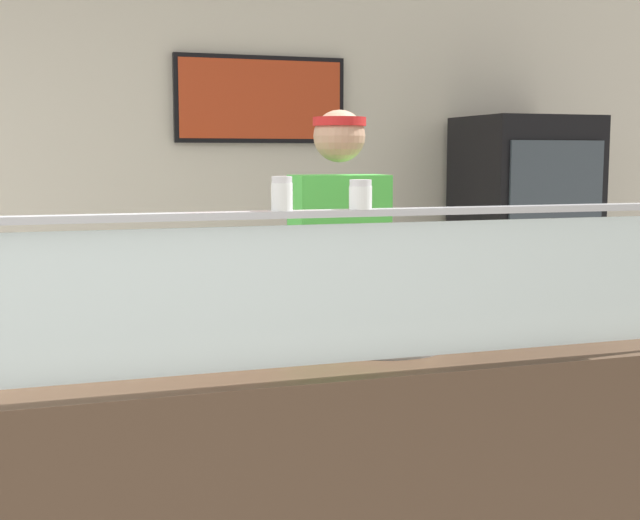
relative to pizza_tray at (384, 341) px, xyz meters
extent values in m
cube|color=beige|center=(-0.19, 2.35, 0.38)|extent=(6.68, 0.08, 2.70)
cube|color=black|center=(0.17, 2.28, 0.93)|extent=(1.00, 0.04, 0.50)
cube|color=#B23819|center=(0.17, 2.26, 0.93)|extent=(0.95, 0.01, 0.45)
cube|color=#4C3828|center=(-0.19, -0.04, -0.49)|extent=(2.28, 0.69, 0.95)
cube|color=silver|center=(-0.19, -0.32, 0.22)|extent=(2.02, 0.01, 0.40)
cube|color=#B2B5BC|center=(-0.19, -0.32, 0.45)|extent=(2.08, 0.06, 0.02)
cylinder|color=#9EA0A8|center=(0.00, 0.00, -0.01)|extent=(0.41, 0.41, 0.01)
cylinder|color=tan|center=(0.00, 0.00, 0.00)|extent=(0.39, 0.39, 0.02)
cylinder|color=#D65B2D|center=(0.00, 0.00, 0.02)|extent=(0.33, 0.33, 0.01)
cube|color=#ADAFB7|center=(0.04, -0.02, 0.02)|extent=(0.12, 0.29, 0.01)
cylinder|color=white|center=(-0.44, -0.32, 0.50)|extent=(0.06, 0.06, 0.08)
cylinder|color=white|center=(-0.44, -0.32, 0.49)|extent=(0.05, 0.05, 0.05)
cylinder|color=silver|center=(-0.44, -0.32, 0.55)|extent=(0.06, 0.06, 0.02)
cylinder|color=white|center=(-0.21, -0.32, 0.49)|extent=(0.07, 0.07, 0.07)
cylinder|color=red|center=(-0.21, -0.32, 0.48)|extent=(0.06, 0.06, 0.04)
cylinder|color=silver|center=(-0.21, -0.32, 0.53)|extent=(0.06, 0.06, 0.02)
cylinder|color=#23232D|center=(-0.02, 0.70, -0.49)|extent=(0.13, 0.13, 0.95)
cylinder|color=#23232D|center=(0.20, 0.70, -0.49)|extent=(0.13, 0.13, 0.95)
cube|color=#4CD14C|center=(0.09, 0.70, 0.26)|extent=(0.38, 0.21, 0.55)
sphere|color=tan|center=(0.09, 0.70, 0.69)|extent=(0.21, 0.21, 0.21)
cylinder|color=red|center=(0.09, 0.70, 0.75)|extent=(0.21, 0.21, 0.04)
cylinder|color=tan|center=(0.27, 0.48, 0.16)|extent=(0.08, 0.34, 0.08)
cube|color=black|center=(1.69, 1.91, -0.06)|extent=(0.69, 0.66, 1.81)
cube|color=#38424C|center=(1.69, 1.57, -0.03)|extent=(0.59, 0.02, 1.44)
cylinder|color=blue|center=(1.49, 1.68, 0.03)|extent=(0.06, 0.06, 0.20)
cylinder|color=green|center=(1.62, 1.68, 0.03)|extent=(0.06, 0.06, 0.20)
cylinder|color=red|center=(1.75, 1.68, 0.03)|extent=(0.06, 0.06, 0.20)
cylinder|color=green|center=(1.88, 1.68, 0.03)|extent=(0.06, 0.06, 0.20)
camera|label=1|loc=(-1.08, -2.58, 0.61)|focal=48.23mm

